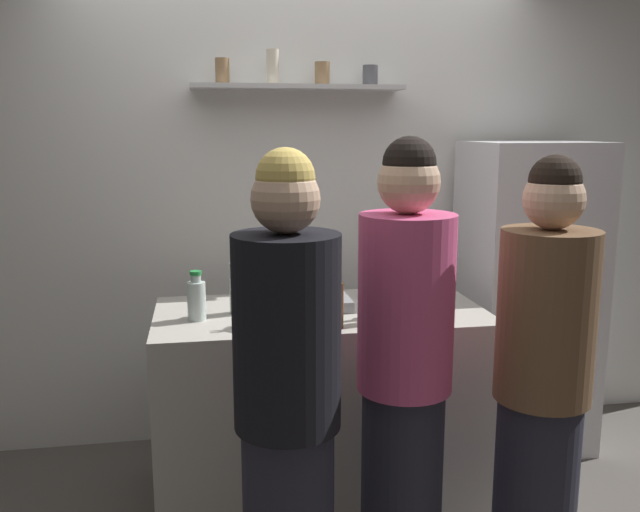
% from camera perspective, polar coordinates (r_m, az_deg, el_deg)
% --- Properties ---
extents(back_wall_assembly, '(4.80, 0.32, 2.60)m').
position_cam_1_polar(back_wall_assembly, '(3.74, -2.00, 4.41)').
color(back_wall_assembly, white).
rests_on(back_wall_assembly, ground).
extents(refrigerator, '(0.65, 0.60, 1.65)m').
position_cam_1_polar(refrigerator, '(3.80, 17.00, -3.30)').
color(refrigerator, white).
rests_on(refrigerator, ground).
extents(counter, '(1.48, 0.74, 0.91)m').
position_cam_1_polar(counter, '(3.22, 0.00, -12.39)').
color(counter, '#B7B2A8').
rests_on(counter, ground).
extents(baking_pan, '(0.34, 0.24, 0.05)m').
position_cam_1_polar(baking_pan, '(3.09, -0.65, -4.00)').
color(baking_pan, gray).
rests_on(baking_pan, counter).
extents(utensil_holder, '(0.11, 0.11, 0.22)m').
position_cam_1_polar(utensil_holder, '(2.82, -4.83, -4.73)').
color(utensil_holder, '#B2B2B7').
rests_on(utensil_holder, counter).
extents(wine_bottle_green_glass, '(0.07, 0.07, 0.30)m').
position_cam_1_polar(wine_bottle_green_glass, '(2.85, 4.57, -3.58)').
color(wine_bottle_green_glass, '#19471E').
rests_on(wine_bottle_green_glass, counter).
extents(wine_bottle_pale_glass, '(0.07, 0.07, 0.32)m').
position_cam_1_polar(wine_bottle_pale_glass, '(3.01, -6.95, -2.54)').
color(wine_bottle_pale_glass, '#B2BFB2').
rests_on(wine_bottle_pale_glass, counter).
extents(wine_bottle_dark_glass, '(0.07, 0.07, 0.34)m').
position_cam_1_polar(wine_bottle_dark_glass, '(3.00, 7.51, -2.47)').
color(wine_bottle_dark_glass, black).
rests_on(wine_bottle_dark_glass, counter).
extents(wine_bottle_amber_glass, '(0.07, 0.07, 0.30)m').
position_cam_1_polar(wine_bottle_amber_glass, '(2.78, 1.25, -3.93)').
color(wine_bottle_amber_glass, '#472814').
rests_on(wine_bottle_amber_glass, counter).
extents(water_bottle_plastic, '(0.08, 0.08, 0.21)m').
position_cam_1_polar(water_bottle_plastic, '(2.94, -10.38, -3.58)').
color(water_bottle_plastic, silver).
rests_on(water_bottle_plastic, counter).
extents(person_blonde, '(0.34, 0.34, 1.66)m').
position_cam_1_polar(person_blonde, '(2.21, -2.75, -13.15)').
color(person_blonde, '#262633').
rests_on(person_blonde, ground).
extents(person_brown_jacket, '(0.34, 0.34, 1.63)m').
position_cam_1_polar(person_brown_jacket, '(2.58, 18.20, -10.56)').
color(person_brown_jacket, '#262633').
rests_on(person_brown_jacket, ground).
extents(person_pink_top, '(0.34, 0.34, 1.69)m').
position_cam_1_polar(person_pink_top, '(2.48, 7.11, -10.08)').
color(person_pink_top, '#262633').
rests_on(person_pink_top, ground).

